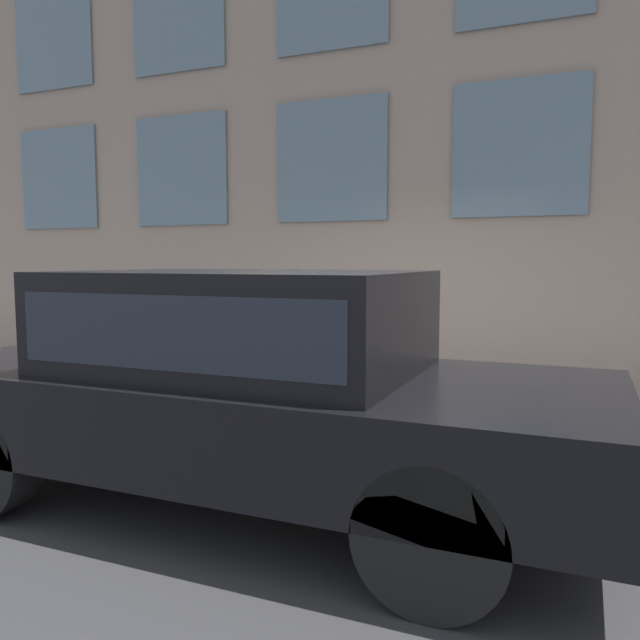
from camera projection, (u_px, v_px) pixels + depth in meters
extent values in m
plane|color=#2D2D30|center=(336.00, 461.00, 5.10)|extent=(80.00, 80.00, 0.00)
cube|color=gray|center=(384.00, 417.00, 6.32)|extent=(2.66, 60.00, 0.12)
cube|color=#4C6070|center=(519.00, 148.00, 6.82)|extent=(0.03, 1.45, 1.49)
cube|color=#4C6070|center=(331.00, 160.00, 7.69)|extent=(0.03, 1.45, 1.49)
cube|color=#4C6070|center=(181.00, 171.00, 8.55)|extent=(0.03, 1.45, 1.49)
cube|color=#4C6070|center=(59.00, 179.00, 9.41)|extent=(0.03, 1.45, 1.49)
cube|color=#4C6070|center=(178.00, 15.00, 8.35)|extent=(0.03, 1.45, 1.49)
cube|color=#4C6070|center=(53.00, 38.00, 9.22)|extent=(0.03, 1.45, 1.49)
cylinder|color=gold|center=(343.00, 429.00, 5.54)|extent=(0.33, 0.33, 0.04)
cylinder|color=gold|center=(343.00, 397.00, 5.51)|extent=(0.24, 0.24, 0.62)
sphere|color=#A4891E|center=(343.00, 363.00, 5.48)|extent=(0.26, 0.26, 0.26)
cylinder|color=black|center=(344.00, 354.00, 5.48)|extent=(0.09, 0.09, 0.10)
cylinder|color=gold|center=(362.00, 391.00, 5.44)|extent=(0.09, 0.10, 0.09)
cylinder|color=gold|center=(325.00, 388.00, 5.57)|extent=(0.09, 0.10, 0.09)
cylinder|color=#726651|center=(297.00, 387.00, 6.22)|extent=(0.08, 0.08, 0.52)
cylinder|color=#726651|center=(302.00, 385.00, 6.32)|extent=(0.08, 0.08, 0.52)
cube|color=red|center=(299.00, 341.00, 6.23)|extent=(0.14, 0.10, 0.39)
cylinder|color=red|center=(295.00, 342.00, 6.13)|extent=(0.06, 0.06, 0.37)
cylinder|color=red|center=(303.00, 339.00, 6.32)|extent=(0.06, 0.06, 0.37)
sphere|color=#8C6647|center=(299.00, 314.00, 6.20)|extent=(0.17, 0.17, 0.17)
cylinder|color=black|center=(146.00, 406.00, 5.45)|extent=(0.24, 0.74, 0.74)
cylinder|color=black|center=(432.00, 537.00, 2.88)|extent=(0.24, 0.74, 0.74)
cylinder|color=black|center=(484.00, 444.00, 4.33)|extent=(0.24, 0.74, 0.74)
cube|color=black|center=(244.00, 410.00, 4.14)|extent=(1.83, 4.66, 0.56)
cube|color=black|center=(243.00, 320.00, 4.08)|extent=(1.61, 2.24, 0.64)
cube|color=#1E232D|center=(243.00, 320.00, 4.08)|extent=(1.62, 2.06, 0.41)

